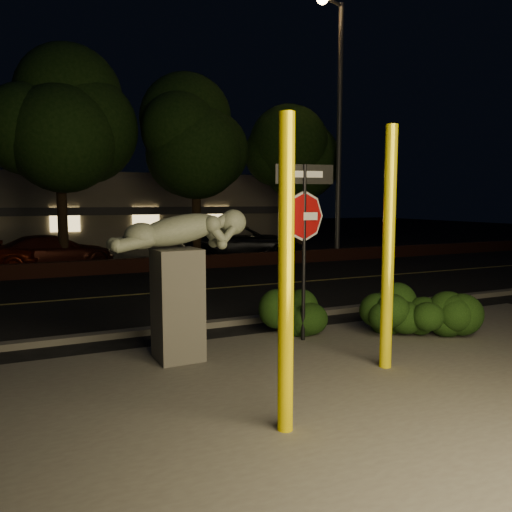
{
  "coord_description": "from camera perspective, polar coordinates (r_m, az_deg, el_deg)",
  "views": [
    {
      "loc": [
        -3.64,
        -6.41,
        2.53
      ],
      "look_at": [
        -0.16,
        1.23,
        1.6
      ],
      "focal_mm": 35.0,
      "sensor_mm": 36.0,
      "label": 1
    }
  ],
  "objects": [
    {
      "name": "parked_car_dark",
      "position": [
        21.62,
        -1.53,
        1.55
      ],
      "size": [
        5.63,
        3.5,
        1.45
      ],
      "primitive_type": "imported",
      "rotation": [
        0.0,
        0.0,
        1.35
      ],
      "color": "black",
      "rests_on": "ground"
    },
    {
      "name": "parked_car_darkred",
      "position": [
        20.24,
        -21.99,
        0.48
      ],
      "size": [
        4.58,
        2.55,
        1.25
      ],
      "primitive_type": "imported",
      "rotation": [
        0.0,
        0.0,
        1.76
      ],
      "color": "#46180F",
      "rests_on": "ground"
    },
    {
      "name": "ground",
      "position": [
        17.0,
        -11.89,
        -2.36
      ],
      "size": [
        90.0,
        90.0,
        0.0
      ],
      "primitive_type": "plane",
      "color": "black",
      "rests_on": "ground"
    },
    {
      "name": "road",
      "position": [
        14.12,
        -9.2,
        -4.05
      ],
      "size": [
        80.0,
        8.0,
        0.01
      ],
      "primitive_type": "cube",
      "color": "black",
      "rests_on": "ground"
    },
    {
      "name": "building",
      "position": [
        31.61,
        -17.98,
        5.07
      ],
      "size": [
        22.0,
        10.2,
        4.0
      ],
      "color": "slate",
      "rests_on": "ground"
    },
    {
      "name": "hedge_right",
      "position": [
        9.69,
        15.72,
        -5.82
      ],
      "size": [
        1.73,
        1.09,
        1.06
      ],
      "primitive_type": "ellipsoid",
      "rotation": [
        0.0,
        0.0,
        -0.14
      ],
      "color": "black",
      "rests_on": "ground"
    },
    {
      "name": "curb",
      "position": [
        10.3,
        -3.09,
        -7.56
      ],
      "size": [
        80.0,
        0.25,
        0.12
      ],
      "primitive_type": "cube",
      "color": "#4C4944",
      "rests_on": "ground"
    },
    {
      "name": "yellow_pole_right",
      "position": [
        7.64,
        14.89,
        0.74
      ],
      "size": [
        0.18,
        0.18,
        3.63
      ],
      "primitive_type": "cylinder",
      "color": "yellow",
      "rests_on": "ground"
    },
    {
      "name": "signpost",
      "position": [
        8.87,
        5.54,
        4.49
      ],
      "size": [
        1.06,
        0.21,
        3.16
      ],
      "rotation": [
        0.0,
        0.0,
        -0.16
      ],
      "color": "black",
      "rests_on": "ground"
    },
    {
      "name": "streetlight",
      "position": [
        21.67,
        9.16,
        16.28
      ],
      "size": [
        1.52,
        0.78,
        10.59
      ],
      "rotation": [
        0.0,
        0.0,
        0.36
      ],
      "color": "#48484D",
      "rests_on": "ground"
    },
    {
      "name": "brick_wall",
      "position": [
        18.22,
        -12.8,
        -1.01
      ],
      "size": [
        40.0,
        0.35,
        0.5
      ],
      "primitive_type": "cube",
      "color": "#492117",
      "rests_on": "ground"
    },
    {
      "name": "hedge_center",
      "position": [
        9.38,
        4.0,
        -6.58
      ],
      "size": [
        1.81,
        1.13,
        0.87
      ],
      "primitive_type": "ellipsoid",
      "rotation": [
        0.0,
        0.0,
        0.22
      ],
      "color": "black",
      "rests_on": "ground"
    },
    {
      "name": "tree_far_b",
      "position": [
        19.95,
        -21.74,
        16.07
      ],
      "size": [
        5.2,
        5.2,
        8.41
      ],
      "color": "black",
      "rests_on": "ground"
    },
    {
      "name": "tree_far_d",
      "position": [
        22.82,
        5.06,
        13.58
      ],
      "size": [
        4.4,
        4.4,
        7.42
      ],
      "color": "black",
      "rests_on": "ground"
    },
    {
      "name": "sculpture",
      "position": [
        7.92,
        -8.74,
        -1.42
      ],
      "size": [
        2.23,
        0.73,
        2.39
      ],
      "rotation": [
        0.0,
        0.0,
        0.05
      ],
      "color": "#4C4944",
      "rests_on": "ground"
    },
    {
      "name": "tree_far_c",
      "position": [
        20.41,
        -6.96,
        15.12
      ],
      "size": [
        4.8,
        4.8,
        7.84
      ],
      "color": "black",
      "rests_on": "ground"
    },
    {
      "name": "lane_marking",
      "position": [
        14.12,
        -9.2,
        -4.0
      ],
      "size": [
        80.0,
        0.12,
        0.0
      ],
      "primitive_type": "cube",
      "color": "#AD9C45",
      "rests_on": "road"
    },
    {
      "name": "parking_lot",
      "position": [
        23.82,
        -15.6,
        0.02
      ],
      "size": [
        40.0,
        12.0,
        0.01
      ],
      "primitive_type": "cube",
      "color": "black",
      "rests_on": "ground"
    },
    {
      "name": "yellow_pole_left",
      "position": [
        5.33,
        3.44,
        -2.41
      ],
      "size": [
        0.17,
        0.17,
        3.45
      ],
      "primitive_type": "cylinder",
      "color": "#F9DC01",
      "rests_on": "ground"
    },
    {
      "name": "hedge_far_right",
      "position": [
        9.93,
        20.11,
        -5.92
      ],
      "size": [
        1.57,
        1.16,
        0.98
      ],
      "primitive_type": "ellipsoid",
      "rotation": [
        0.0,
        0.0,
        0.21
      ],
      "color": "black",
      "rests_on": "ground"
    },
    {
      "name": "patio",
      "position": [
        6.99,
        9.11,
        -14.89
      ],
      "size": [
        14.0,
        6.0,
        0.02
      ],
      "primitive_type": "cube",
      "color": "#4C4944",
      "rests_on": "ground"
    }
  ]
}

